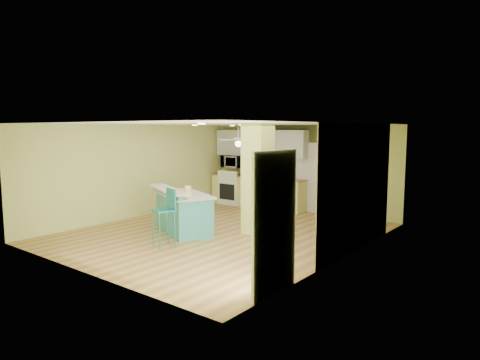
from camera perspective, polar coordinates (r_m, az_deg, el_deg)
name	(u,v)px	position (r m, az deg, el deg)	size (l,w,h in m)	color
floor	(222,233)	(9.95, -2.42, -7.09)	(6.00, 7.00, 0.01)	olive
ceiling	(221,124)	(9.66, -2.50, 7.51)	(6.00, 7.00, 0.01)	white
wall_back	(300,168)	(12.58, 7.98, 1.58)	(6.00, 0.01, 2.50)	#C9D06F
wall_front	(82,199)	(7.45, -20.29, -2.41)	(6.00, 0.01, 2.50)	#C9D06F
wall_left	(137,171)	(11.89, -13.53, 1.15)	(0.01, 7.00, 2.50)	#C9D06F
wall_right	(345,191)	(8.12, 13.89, -1.45)	(0.01, 7.00, 2.50)	#C9D06F
wood_panel	(358,188)	(8.67, 15.42, -0.97)	(0.02, 3.40, 2.50)	#8F7552
olive_accent	(306,169)	(12.47, 8.73, 1.52)	(2.20, 0.02, 2.50)	#3C441B
interior_door	(305,177)	(12.47, 8.65, 0.37)	(0.82, 0.05, 2.00)	silver
french_door	(275,223)	(6.18, 4.67, -5.74)	(0.04, 1.08, 2.10)	white
column	(258,179)	(9.72, 2.38, 0.09)	(0.55, 0.55, 2.50)	#C6D261
kitchen_run	(257,192)	(13.12, 2.34, -1.57)	(3.25, 0.63, 0.94)	#E2DF76
stove	(233,189)	(13.69, -0.92, -1.26)	(0.76, 0.66, 1.08)	white
upper_cabinets	(260,143)	(13.09, 2.68, 4.91)	(3.20, 0.34, 0.80)	silver
microwave	(233,162)	(13.60, -0.90, 2.46)	(0.70, 0.48, 0.39)	silver
ceiling_fan	(238,140)	(11.91, -0.23, 5.34)	(1.41, 1.41, 0.61)	silver
pendant_lamp	(346,154)	(8.88, 13.91, 3.37)	(0.14, 0.14, 0.69)	silver
wall_decor	(361,171)	(8.83, 15.84, 1.11)	(0.03, 0.90, 0.70)	brown
peninsula	(183,212)	(10.00, -7.60, -4.21)	(2.10, 1.70, 1.05)	teal
bar_stool	(167,208)	(8.81, -9.74, -3.71)	(0.49, 0.49, 1.19)	#1B7A7C
side_counter	(344,227)	(9.00, 13.74, -6.08)	(0.54, 1.27, 0.82)	teal
fruit_bowl	(276,177)	(12.62, 4.83, 0.39)	(0.30, 0.30, 0.07)	#392617
canister	(188,190)	(9.78, -6.99, -1.36)	(0.16, 0.16, 0.19)	yellow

